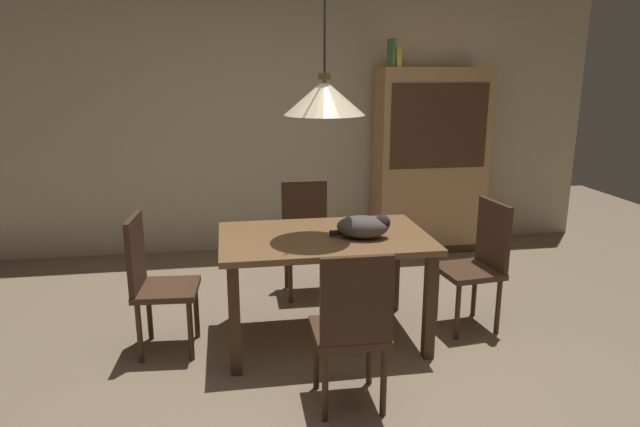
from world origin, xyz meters
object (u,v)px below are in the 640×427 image
object	(u,v)px
chair_right_side	(479,259)
hutch_bookcase	(429,164)
book_green_slim	(391,53)
chair_left_side	(154,278)
pendant_lamp	(324,97)
chair_near_front	(352,324)
dining_table	(324,250)
book_yellow_short	(396,57)
chair_far_back	(306,233)
cat_sleeping	(364,226)

from	to	relation	value
chair_right_side	hutch_bookcase	size ratio (longest dim) A/B	0.50
hutch_bookcase	chair_right_side	bearing A→B (deg)	-98.70
hutch_bookcase	book_green_slim	distance (m)	1.17
chair_left_side	pendant_lamp	bearing A→B (deg)	-0.28
chair_near_front	hutch_bookcase	xyz separation A→B (m)	(1.41, 2.73, 0.38)
dining_table	book_yellow_short	distance (m)	2.48
chair_far_back	chair_right_side	bearing A→B (deg)	-37.66
chair_near_front	chair_right_side	distance (m)	1.44
book_green_slim	book_yellow_short	xyz separation A→B (m)	(0.05, 0.00, -0.04)
chair_right_side	book_yellow_short	size ratio (longest dim) A/B	4.65
pendant_lamp	book_yellow_short	distance (m)	2.13
cat_sleeping	book_green_slim	bearing A→B (deg)	69.62
chair_left_side	chair_right_side	bearing A→B (deg)	0.08
chair_near_front	book_yellow_short	bearing A→B (deg)	69.40
dining_table	book_yellow_short	size ratio (longest dim) A/B	7.00
chair_right_side	book_green_slim	bearing A→B (deg)	94.80
dining_table	chair_near_front	world-z (taller)	chair_near_front
book_green_slim	chair_far_back	bearing A→B (deg)	-135.07
dining_table	chair_left_side	bearing A→B (deg)	179.72
chair_left_side	book_yellow_short	world-z (taller)	book_yellow_short
chair_right_side	book_yellow_short	xyz separation A→B (m)	(-0.10, 1.84, 1.43)
dining_table	chair_far_back	size ratio (longest dim) A/B	1.51
book_green_slim	hutch_bookcase	bearing A→B (deg)	-0.20
chair_near_front	chair_left_side	world-z (taller)	same
dining_table	chair_right_side	world-z (taller)	chair_right_side
pendant_lamp	book_green_slim	size ratio (longest dim) A/B	5.00
pendant_lamp	book_green_slim	xyz separation A→B (m)	(0.97, 1.85, 0.32)
dining_table	chair_far_back	xyz separation A→B (m)	(0.00, 0.88, -0.14)
hutch_bookcase	chair_near_front	bearing A→B (deg)	-117.36
dining_table	book_yellow_short	xyz separation A→B (m)	(1.02, 1.85, 1.29)
chair_right_side	book_yellow_short	world-z (taller)	book_yellow_short
chair_far_back	hutch_bookcase	size ratio (longest dim) A/B	0.50
cat_sleeping	chair_right_side	bearing A→B (deg)	6.90
chair_left_side	hutch_bookcase	world-z (taller)	hutch_bookcase
dining_table	chair_far_back	distance (m)	0.89
chair_near_front	chair_far_back	xyz separation A→B (m)	(0.00, 1.76, 0.00)
hutch_bookcase	book_yellow_short	size ratio (longest dim) A/B	9.25
chair_right_side	pendant_lamp	bearing A→B (deg)	-179.56
chair_right_side	chair_near_front	bearing A→B (deg)	-141.84
chair_left_side	book_green_slim	distance (m)	3.16
dining_table	chair_right_side	distance (m)	1.14
dining_table	chair_right_side	xyz separation A→B (m)	(1.13, 0.01, -0.14)
pendant_lamp	chair_left_side	bearing A→B (deg)	179.72
chair_left_side	cat_sleeping	bearing A→B (deg)	-4.28
chair_left_side	book_green_slim	bearing A→B (deg)	41.25
chair_right_side	pendant_lamp	world-z (taller)	pendant_lamp
chair_far_back	cat_sleeping	size ratio (longest dim) A/B	2.31
hutch_bookcase	book_green_slim	xyz separation A→B (m)	(-0.44, 0.00, 1.09)
book_yellow_short	chair_left_side	bearing A→B (deg)	-139.43
chair_near_front	chair_left_side	xyz separation A→B (m)	(-1.13, 0.88, 0.00)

